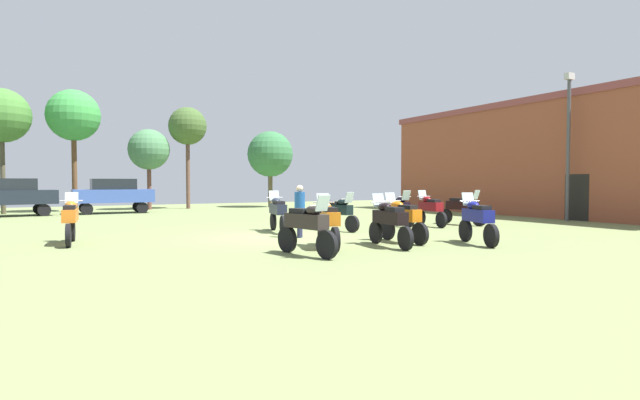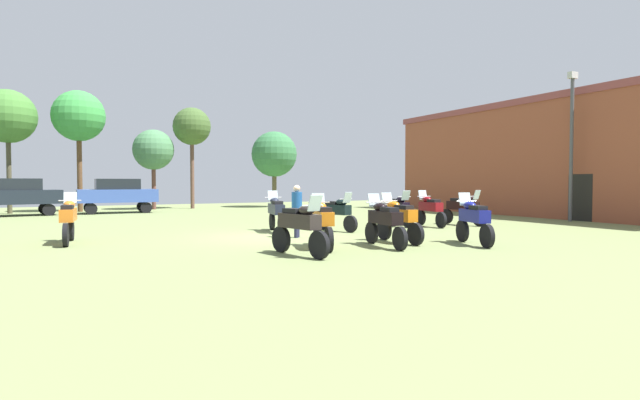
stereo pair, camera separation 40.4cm
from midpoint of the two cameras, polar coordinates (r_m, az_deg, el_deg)
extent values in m
cube|color=olive|center=(16.40, -4.46, -4.27)|extent=(44.00, 52.00, 0.02)
cube|color=brown|center=(30.32, 26.13, 3.97)|extent=(6.00, 19.46, 5.87)
cube|color=brown|center=(30.59, 26.22, 9.80)|extent=(6.12, 19.85, 0.35)
cube|color=black|center=(25.86, 28.38, 0.23)|extent=(0.08, 1.20, 2.20)
cylinder|color=black|center=(19.80, 10.75, -2.25)|extent=(0.13, 0.64, 0.64)
cylinder|color=black|center=(20.95, 8.22, -2.00)|extent=(0.13, 0.64, 0.64)
cube|color=black|center=(20.34, 9.46, -0.72)|extent=(0.38, 1.25, 0.36)
ellipsoid|color=black|center=(20.11, 9.95, 0.04)|extent=(0.33, 0.49, 0.24)
cube|color=black|center=(20.50, 9.09, -0.03)|extent=(0.31, 0.56, 0.12)
cube|color=silver|center=(19.86, 10.51, 0.53)|extent=(0.36, 0.16, 0.39)
cylinder|color=#B7B7BC|center=(19.93, 10.34, 0.37)|extent=(0.62, 0.05, 0.04)
cylinder|color=black|center=(16.90, -26.29, -3.12)|extent=(0.18, 0.67, 0.66)
cylinder|color=black|center=(15.31, -26.74, -3.65)|extent=(0.18, 0.67, 0.66)
cube|color=#CD6A1D|center=(16.07, -26.53, -1.56)|extent=(0.49, 1.39, 0.36)
ellipsoid|color=#CD6A1D|center=(16.36, -26.46, -0.51)|extent=(0.36, 0.51, 0.24)
cube|color=black|center=(15.82, -26.62, -0.74)|extent=(0.35, 0.59, 0.12)
cube|color=silver|center=(16.69, -26.38, 0.16)|extent=(0.37, 0.19, 0.39)
cylinder|color=#B7B7BC|center=(16.59, -26.40, -0.06)|extent=(0.62, 0.10, 0.04)
cylinder|color=black|center=(15.51, 8.20, -3.41)|extent=(0.12, 0.65, 0.65)
cylinder|color=black|center=(14.30, 11.83, -3.90)|extent=(0.12, 0.65, 0.65)
cube|color=#CE6911|center=(14.85, 9.95, -1.71)|extent=(0.37, 1.31, 0.36)
ellipsoid|color=#CE6911|center=(15.07, 9.27, -0.59)|extent=(0.32, 0.48, 0.24)
cube|color=black|center=(14.66, 10.50, -0.83)|extent=(0.30, 0.56, 0.12)
cube|color=silver|center=(15.33, 8.54, 0.13)|extent=(0.36, 0.15, 0.39)
cylinder|color=#B7B7BC|center=(15.25, 8.76, -0.10)|extent=(0.62, 0.04, 0.04)
cylinder|color=black|center=(14.16, 0.50, -3.90)|extent=(0.30, 0.66, 0.66)
cylinder|color=black|center=(12.64, 1.96, -4.62)|extent=(0.30, 0.66, 0.66)
cube|color=orange|center=(13.35, 1.19, -2.07)|extent=(0.72, 1.38, 0.36)
ellipsoid|color=orange|center=(13.63, 0.92, -0.81)|extent=(0.44, 0.55, 0.24)
cube|color=black|center=(13.11, 1.41, -1.10)|extent=(0.44, 0.62, 0.12)
cube|color=silver|center=(13.94, 0.63, 0.00)|extent=(0.39, 0.25, 0.39)
cylinder|color=#B7B7BC|center=(13.85, 0.72, -0.27)|extent=(0.61, 0.21, 0.04)
cylinder|color=black|center=(18.63, -4.97, -2.47)|extent=(0.24, 0.66, 0.65)
cylinder|color=black|center=(17.03, -3.88, -2.90)|extent=(0.24, 0.66, 0.65)
cube|color=#1E2231|center=(17.79, -4.45, -1.05)|extent=(0.62, 1.44, 0.36)
ellipsoid|color=#1E2231|center=(18.09, -4.66, -0.11)|extent=(0.41, 0.53, 0.24)
cube|color=black|center=(17.54, -4.29, -0.31)|extent=(0.40, 0.61, 0.12)
cube|color=silver|center=(18.43, -4.88, 0.49)|extent=(0.38, 0.22, 0.39)
cylinder|color=#B7B7BC|center=(18.33, -4.82, 0.29)|extent=(0.62, 0.15, 0.04)
cylinder|color=black|center=(17.64, 4.20, -2.79)|extent=(0.28, 0.62, 0.61)
cylinder|color=black|center=(18.67, 0.91, -2.51)|extent=(0.28, 0.62, 0.61)
cube|color=black|center=(18.11, 2.51, -1.11)|extent=(0.67, 1.30, 0.36)
ellipsoid|color=black|center=(17.90, 3.15, -0.25)|extent=(0.43, 0.55, 0.24)
cube|color=black|center=(18.26, 2.03, -0.33)|extent=(0.44, 0.62, 0.12)
cube|color=silver|center=(17.68, 3.88, 0.30)|extent=(0.39, 0.24, 0.39)
cylinder|color=#B7B7BC|center=(17.75, 3.66, 0.11)|extent=(0.61, 0.20, 0.04)
cylinder|color=black|center=(21.10, 18.59, -2.05)|extent=(0.25, 0.66, 0.65)
cylinder|color=black|center=(22.01, 14.95, -1.85)|extent=(0.25, 0.66, 0.65)
cube|color=black|center=(21.52, 16.75, -0.61)|extent=(0.65, 1.44, 0.36)
ellipsoid|color=black|center=(21.33, 17.46, 0.11)|extent=(0.41, 0.54, 0.24)
cube|color=black|center=(21.64, 16.21, 0.05)|extent=(0.41, 0.61, 0.12)
cube|color=silver|center=(21.14, 18.26, 0.57)|extent=(0.38, 0.23, 0.39)
cylinder|color=#B7B7BC|center=(21.20, 18.01, 0.42)|extent=(0.61, 0.17, 0.04)
cylinder|color=black|center=(11.49, 0.90, -5.25)|extent=(0.26, 0.68, 0.67)
cylinder|color=black|center=(12.69, -3.63, -4.56)|extent=(0.26, 0.68, 0.67)
cube|color=black|center=(12.03, -1.48, -2.45)|extent=(0.63, 1.35, 0.36)
ellipsoid|color=black|center=(11.78, -0.60, -1.18)|extent=(0.42, 0.54, 0.24)
cube|color=black|center=(12.19, -2.14, -1.26)|extent=(0.41, 0.61, 0.12)
cube|color=silver|center=(11.52, 0.43, -0.36)|extent=(0.38, 0.23, 0.39)
cylinder|color=#B7B7BC|center=(11.60, 0.12, -0.64)|extent=(0.61, 0.17, 0.04)
cylinder|color=black|center=(15.55, 16.91, -3.45)|extent=(0.31, 0.66, 0.66)
cylinder|color=black|center=(14.26, 19.58, -3.97)|extent=(0.31, 0.66, 0.66)
cube|color=navy|center=(14.86, 18.21, -1.74)|extent=(0.72, 1.30, 0.36)
ellipsoid|color=navy|center=(15.09, 17.72, -0.62)|extent=(0.45, 0.55, 0.24)
cube|color=black|center=(14.65, 18.62, -0.86)|extent=(0.45, 0.62, 0.12)
cube|color=silver|center=(15.36, 17.18, 0.11)|extent=(0.39, 0.25, 0.39)
cylinder|color=#B7B7BC|center=(15.28, 17.34, -0.13)|extent=(0.60, 0.22, 0.04)
cylinder|color=black|center=(21.14, 12.14, -2.00)|extent=(0.20, 0.64, 0.63)
cylinder|color=black|center=(19.90, 14.44, -2.27)|extent=(0.20, 0.64, 0.63)
cube|color=maroon|center=(20.48, 13.27, -0.74)|extent=(0.52, 1.31, 0.36)
ellipsoid|color=maroon|center=(20.71, 12.84, 0.07)|extent=(0.38, 0.52, 0.24)
cube|color=black|center=(20.29, 13.62, -0.09)|extent=(0.37, 0.59, 0.12)
cube|color=silver|center=(20.97, 12.37, 0.59)|extent=(0.38, 0.20, 0.39)
cylinder|color=#B7B7BC|center=(20.90, 12.51, 0.42)|extent=(0.62, 0.11, 0.04)
cylinder|color=black|center=(14.55, 6.79, -3.78)|extent=(0.19, 0.65, 0.64)
cylinder|color=black|center=(13.15, 10.13, -4.42)|extent=(0.19, 0.65, 0.64)
cube|color=black|center=(13.80, 8.39, -2.03)|extent=(0.51, 1.41, 0.36)
ellipsoid|color=black|center=(14.05, 7.77, -0.81)|extent=(0.37, 0.51, 0.24)
cube|color=black|center=(13.58, 8.89, -1.08)|extent=(0.36, 0.59, 0.12)
cube|color=silver|center=(14.35, 7.10, -0.02)|extent=(0.37, 0.19, 0.39)
cylinder|color=#B7B7BC|center=(14.26, 7.30, -0.28)|extent=(0.62, 0.10, 0.04)
cylinder|color=black|center=(30.07, -24.68, -0.94)|extent=(0.64, 0.23, 0.64)
cylinder|color=black|center=(31.51, -24.85, -0.81)|extent=(0.64, 0.23, 0.64)
cylinder|color=black|center=(30.40, -19.17, -0.83)|extent=(0.64, 0.23, 0.64)
cylinder|color=black|center=(31.82, -19.58, -0.71)|extent=(0.64, 0.23, 0.64)
cube|color=#3752A2|center=(30.89, -22.08, 0.46)|extent=(4.33, 1.87, 0.75)
cube|color=black|center=(30.88, -22.09, 1.72)|extent=(2.39, 1.62, 0.61)
cylinder|color=black|center=(30.05, -28.60, -1.00)|extent=(0.67, 0.33, 0.64)
cylinder|color=black|center=(31.47, -28.99, -0.88)|extent=(0.67, 0.33, 0.64)
cube|color=black|center=(30.56, -31.53, 0.29)|extent=(4.54, 2.50, 0.75)
cube|color=black|center=(30.55, -31.55, 1.57)|extent=(2.60, 1.96, 0.61)
cylinder|color=#222440|center=(15.91, -2.05, -2.93)|extent=(0.14, 0.14, 0.83)
cylinder|color=#222440|center=(16.07, -1.91, -2.88)|extent=(0.14, 0.14, 0.83)
cylinder|color=navy|center=(15.94, -1.98, -0.24)|extent=(0.48, 0.48, 0.66)
sphere|color=tan|center=(15.93, -1.99, 1.34)|extent=(0.22, 0.22, 0.22)
cylinder|color=brown|center=(35.89, -5.00, 1.67)|extent=(0.33, 0.33, 3.10)
sphere|color=#316A3D|center=(35.95, -5.01, 5.32)|extent=(3.30, 3.30, 3.30)
cylinder|color=brown|center=(34.73, -14.28, 3.20)|extent=(0.26, 0.26, 5.05)
sphere|color=#3C5829|center=(34.94, -14.33, 8.28)|extent=(2.55, 2.55, 2.55)
cylinder|color=brown|center=(33.27, -25.81, 3.19)|extent=(0.29, 0.29, 5.14)
sphere|color=#368B3E|center=(33.50, -25.90, 8.77)|extent=(3.06, 3.06, 3.06)
cylinder|color=brown|center=(34.38, -18.41, 1.77)|extent=(0.27, 0.27, 3.36)
sphere|color=#43734A|center=(34.45, -18.46, 5.56)|extent=(2.67, 2.67, 2.67)
cylinder|color=#4D4833|center=(33.12, -32.10, 2.86)|extent=(0.25, 0.25, 4.87)
sphere|color=#3F7330|center=(33.32, -32.20, 8.23)|extent=(3.04, 3.04, 3.04)
cylinder|color=#47474C|center=(25.49, 27.55, 5.13)|extent=(0.16, 0.16, 6.53)
cube|color=#B2B2AD|center=(25.91, 27.68, 12.69)|extent=(0.44, 0.24, 0.30)
camera|label=1|loc=(0.20, -89.45, 0.02)|focal=27.58mm
camera|label=2|loc=(0.20, 90.55, -0.02)|focal=27.58mm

